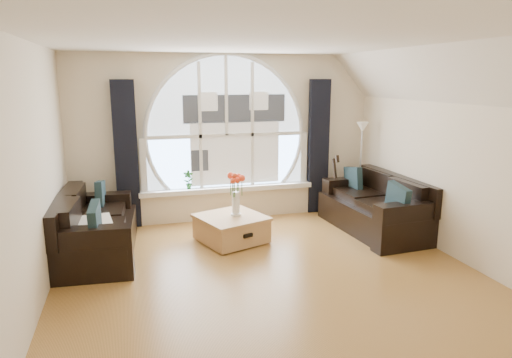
% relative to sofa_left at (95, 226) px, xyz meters
% --- Properties ---
extents(ground, '(5.00, 5.50, 0.01)m').
position_rel_sofa_left_xyz_m(ground, '(2.04, -1.50, -0.40)').
color(ground, brown).
rests_on(ground, ground).
extents(ceiling, '(5.00, 5.50, 0.01)m').
position_rel_sofa_left_xyz_m(ceiling, '(2.04, -1.50, 2.30)').
color(ceiling, silver).
rests_on(ceiling, ground).
extents(wall_back, '(5.00, 0.01, 2.70)m').
position_rel_sofa_left_xyz_m(wall_back, '(2.04, 1.25, 0.95)').
color(wall_back, beige).
rests_on(wall_back, ground).
extents(wall_front, '(5.00, 0.01, 2.70)m').
position_rel_sofa_left_xyz_m(wall_front, '(2.04, -4.25, 0.95)').
color(wall_front, beige).
rests_on(wall_front, ground).
extents(wall_left, '(0.01, 5.50, 2.70)m').
position_rel_sofa_left_xyz_m(wall_left, '(-0.46, -1.50, 0.95)').
color(wall_left, beige).
rests_on(wall_left, ground).
extents(wall_right, '(0.01, 5.50, 2.70)m').
position_rel_sofa_left_xyz_m(wall_right, '(4.54, -1.50, 0.95)').
color(wall_right, beige).
rests_on(wall_right, ground).
extents(attic_slope, '(0.92, 5.50, 0.72)m').
position_rel_sofa_left_xyz_m(attic_slope, '(4.24, -1.50, 1.95)').
color(attic_slope, silver).
rests_on(attic_slope, ground).
extents(arched_window, '(2.60, 0.06, 2.15)m').
position_rel_sofa_left_xyz_m(arched_window, '(2.04, 1.22, 1.23)').
color(arched_window, silver).
rests_on(arched_window, wall_back).
extents(window_sill, '(2.90, 0.22, 0.08)m').
position_rel_sofa_left_xyz_m(window_sill, '(2.04, 1.15, 0.11)').
color(window_sill, white).
rests_on(window_sill, wall_back).
extents(window_frame, '(2.76, 0.08, 2.15)m').
position_rel_sofa_left_xyz_m(window_frame, '(2.04, 1.19, 1.23)').
color(window_frame, white).
rests_on(window_frame, wall_back).
extents(neighbor_house, '(1.70, 0.02, 1.50)m').
position_rel_sofa_left_xyz_m(neighbor_house, '(2.19, 1.20, 1.10)').
color(neighbor_house, silver).
rests_on(neighbor_house, wall_back).
extents(curtain_left, '(0.35, 0.12, 2.30)m').
position_rel_sofa_left_xyz_m(curtain_left, '(0.44, 1.13, 0.75)').
color(curtain_left, black).
rests_on(curtain_left, ground).
extents(curtain_right, '(0.35, 0.12, 2.30)m').
position_rel_sofa_left_xyz_m(curtain_right, '(3.64, 1.13, 0.75)').
color(curtain_right, black).
rests_on(curtain_right, ground).
extents(sofa_left, '(1.07, 1.94, 0.83)m').
position_rel_sofa_left_xyz_m(sofa_left, '(0.00, 0.00, 0.00)').
color(sofa_left, black).
rests_on(sofa_left, ground).
extents(sofa_right, '(1.09, 1.98, 0.85)m').
position_rel_sofa_left_xyz_m(sofa_right, '(4.09, -0.08, 0.00)').
color(sofa_right, black).
rests_on(sofa_right, ground).
extents(coffee_chest, '(1.11, 1.11, 0.42)m').
position_rel_sofa_left_xyz_m(coffee_chest, '(1.84, 0.02, -0.19)').
color(coffee_chest, tan).
rests_on(coffee_chest, ground).
extents(throw_blanket, '(0.63, 0.63, 0.10)m').
position_rel_sofa_left_xyz_m(throw_blanket, '(-0.05, -0.29, 0.10)').
color(throw_blanket, silver).
rests_on(throw_blanket, sofa_left).
extents(vase_flowers, '(0.24, 0.24, 0.70)m').
position_rel_sofa_left_xyz_m(vase_flowers, '(1.92, 0.03, 0.37)').
color(vase_flowers, white).
rests_on(vase_flowers, coffee_chest).
extents(floor_lamp, '(0.24, 0.24, 1.60)m').
position_rel_sofa_left_xyz_m(floor_lamp, '(4.26, 0.75, 0.40)').
color(floor_lamp, '#B2B2B2').
rests_on(floor_lamp, ground).
extents(guitar, '(0.42, 0.34, 1.06)m').
position_rel_sofa_left_xyz_m(guitar, '(3.82, 0.86, 0.13)').
color(guitar, olive).
rests_on(guitar, ground).
extents(potted_plant, '(0.17, 0.12, 0.31)m').
position_rel_sofa_left_xyz_m(potted_plant, '(1.39, 1.15, 0.30)').
color(potted_plant, '#1E6023').
rests_on(potted_plant, window_sill).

